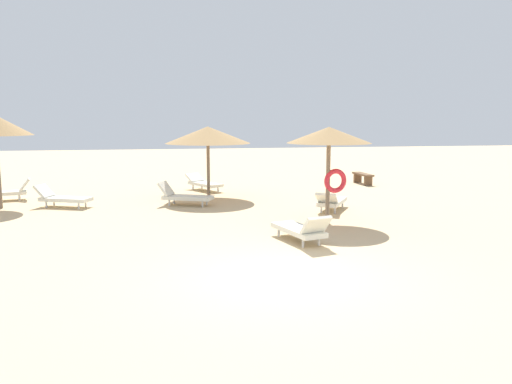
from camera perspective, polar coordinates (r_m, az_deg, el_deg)
ground_plane at (r=9.90m, az=3.14°, el=-9.40°), size 80.00×80.00×0.00m
parasol_0 at (r=14.51m, az=8.19°, el=6.14°), size 2.39×2.39×2.75m
parasol_2 at (r=18.93m, az=-5.42°, el=6.37°), size 3.15×3.15×2.68m
lounger_0 at (r=16.73m, az=8.45°, el=-1.02°), size 1.53×1.95×0.70m
lounger_1 at (r=20.68m, az=-26.30°, el=0.02°), size 1.94×1.03×0.80m
lounger_2 at (r=21.25m, az=-5.91°, el=1.01°), size 1.49×1.98×0.65m
lounger_5 at (r=12.45m, az=5.07°, el=-4.17°), size 1.12×1.96×0.79m
lounger_6 at (r=18.41m, az=-20.91°, el=-0.61°), size 1.97×1.30×0.76m
lounger_7 at (r=17.70m, az=-8.06°, el=-0.46°), size 1.95×1.32×0.80m
bench_0 at (r=23.65m, az=11.88°, el=1.71°), size 0.49×1.52×0.49m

